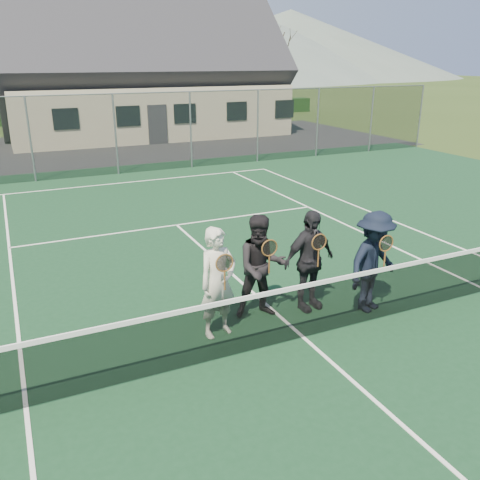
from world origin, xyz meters
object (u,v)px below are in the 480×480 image
Objects in this scene: player_d at (373,262)px; player_c at (309,261)px; clubhouse at (143,63)px; player_b at (261,267)px; player_a at (218,282)px; tennis_net at (305,308)px.

player_c is at bearing 151.67° from player_d.
player_c is at bearing -98.34° from clubhouse.
player_b is 1.00× the size of player_c.
player_a and player_c have the same top height.
player_b is 0.88m from player_c.
player_d is (1.57, 0.35, 0.38)m from tennis_net.
player_a is 0.95m from player_b.
player_c is at bearing -6.58° from player_b.
tennis_net is 6.49× the size of player_b.
clubhouse is at bearing 84.14° from player_d.
player_b is 1.00× the size of player_d.
tennis_net is at bearing -167.37° from player_d.
clubhouse is 24.07m from player_a.
tennis_net is 1.13m from player_c.
tennis_net is 1.41m from player_a.
clubhouse reaches higher than player_a.
player_d is (-2.43, -23.64, -3.07)m from clubhouse.
clubhouse is 8.67× the size of player_c.
clubhouse reaches higher than player_b.
player_b is at bearing 17.09° from player_a.
player_b is 1.94m from player_d.
player_c is 1.00× the size of player_d.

